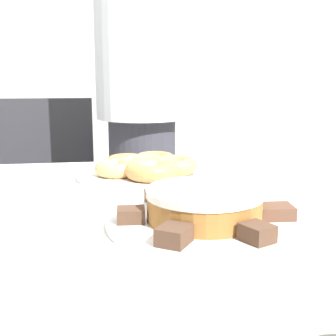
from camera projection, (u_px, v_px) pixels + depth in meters
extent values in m
cube|color=beige|center=(125.00, 2.00, 2.29)|extent=(8.00, 0.05, 2.60)
cube|color=silver|center=(174.00, 210.00, 0.93)|extent=(1.77, 0.88, 0.03)
cylinder|color=#383842|center=(143.00, 228.00, 1.73)|extent=(0.24, 0.24, 0.81)
cylinder|color=silver|center=(141.00, 23.00, 1.57)|extent=(0.31, 0.31, 0.64)
cylinder|color=black|center=(46.00, 323.00, 1.82)|extent=(0.44, 0.44, 0.01)
cylinder|color=#262626|center=(43.00, 275.00, 1.78)|extent=(0.06, 0.06, 0.39)
cube|color=#2D2D33|center=(40.00, 221.00, 1.74)|extent=(0.45, 0.45, 0.04)
cube|color=#2D2D33|center=(44.00, 151.00, 1.89)|extent=(0.40, 0.04, 0.42)
cylinder|color=white|center=(204.00, 223.00, 0.79)|extent=(0.33, 0.33, 0.01)
cylinder|color=white|center=(143.00, 174.00, 1.14)|extent=(0.32, 0.32, 0.01)
cylinder|color=#9E662D|center=(204.00, 208.00, 0.78)|extent=(0.19, 0.19, 0.04)
cylinder|color=white|center=(204.00, 192.00, 0.78)|extent=(0.20, 0.20, 0.01)
cube|color=brown|center=(163.00, 197.00, 0.88)|extent=(0.07, 0.07, 0.02)
cube|color=#513828|center=(131.00, 215.00, 0.77)|extent=(0.05, 0.04, 0.02)
cube|color=#513828|center=(174.00, 235.00, 0.67)|extent=(0.06, 0.06, 0.03)
cube|color=#513828|center=(257.00, 233.00, 0.68)|extent=(0.06, 0.06, 0.03)
cube|color=brown|center=(275.00, 212.00, 0.79)|extent=(0.06, 0.05, 0.02)
cube|color=#513828|center=(227.00, 195.00, 0.89)|extent=(0.06, 0.06, 0.03)
torus|color=#E5AD66|center=(143.00, 165.00, 1.14)|extent=(0.12, 0.12, 0.04)
torus|color=#D18E4C|center=(152.00, 170.00, 1.08)|extent=(0.13, 0.13, 0.04)
torus|color=tan|center=(174.00, 166.00, 1.13)|extent=(0.11, 0.11, 0.04)
torus|color=#D18E4C|center=(157.00, 159.00, 1.22)|extent=(0.10, 0.10, 0.03)
torus|color=#C68447|center=(127.00, 162.00, 1.19)|extent=(0.10, 0.10, 0.03)
torus|color=#E5AD66|center=(117.00, 168.00, 1.11)|extent=(0.11, 0.11, 0.03)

